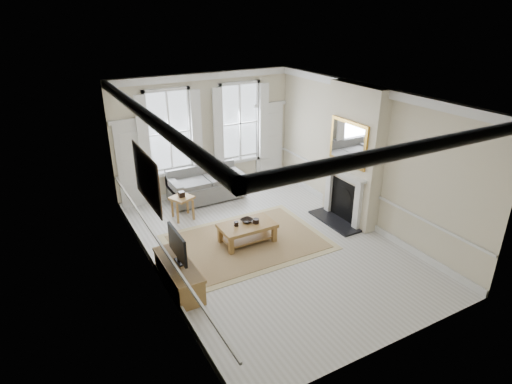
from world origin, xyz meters
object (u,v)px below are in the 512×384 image
side_table (182,201)px  coffee_table (247,227)px  sofa (206,186)px  tv_stand (179,275)px

side_table → coffee_table: (0.88, -1.87, -0.10)m
coffee_table → sofa: bearing=87.4°
coffee_table → side_table: bearing=115.1°
sofa → coffee_table: sofa is taller
sofa → tv_stand: size_ratio=1.33×
sofa → tv_stand: (-2.07, -3.60, -0.10)m
sofa → side_table: (-1.00, -0.86, 0.12)m
tv_stand → side_table: bearing=68.7°
side_table → coffee_table: bearing=-64.9°
sofa → coffee_table: 2.73m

